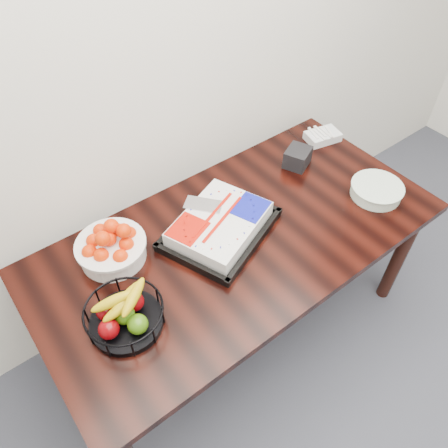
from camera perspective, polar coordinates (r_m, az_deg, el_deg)
table at (r=1.97m, az=1.89°, el=-3.16°), size 1.80×0.90×0.75m
cake_tray at (r=1.88m, az=-0.56°, el=-0.20°), size 0.57×0.51×0.10m
tangerine_bowl at (r=1.82m, az=-14.59°, el=-2.63°), size 0.29×0.29×0.18m
fruit_basket at (r=1.63m, az=-12.86°, el=-11.46°), size 0.29×0.29×0.15m
plate_stack at (r=2.18m, az=19.28°, el=4.17°), size 0.25×0.25×0.06m
fork_bag at (r=2.46m, az=12.77°, el=11.16°), size 0.20×0.15×0.05m
napkin_box at (r=2.25m, az=9.58°, el=8.58°), size 0.16×0.15×0.09m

